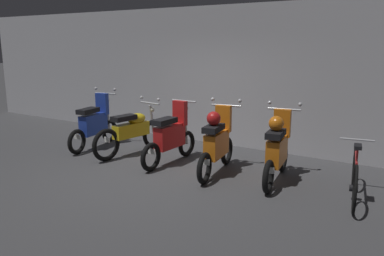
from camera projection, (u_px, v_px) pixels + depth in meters
ground_plane at (147, 173)px, 6.96m from camera, size 80.00×80.00×0.00m
back_wall at (219, 76)px, 8.87m from camera, size 16.00×0.30×3.09m
motorbike_slot_0 at (95, 124)px, 8.61m from camera, size 0.58×1.68×1.29m
motorbike_slot_1 at (132, 131)px, 8.09m from camera, size 0.58×1.94×1.15m
motorbike_slot_2 at (171, 136)px, 7.47m from camera, size 0.56×1.68×1.18m
motorbike_slot_3 at (217, 142)px, 6.86m from camera, size 0.58×1.67×1.29m
motorbike_slot_4 at (277, 148)px, 6.45m from camera, size 0.58×1.68×1.29m
bicycle at (355, 176)px, 5.73m from camera, size 0.50×1.71×0.89m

